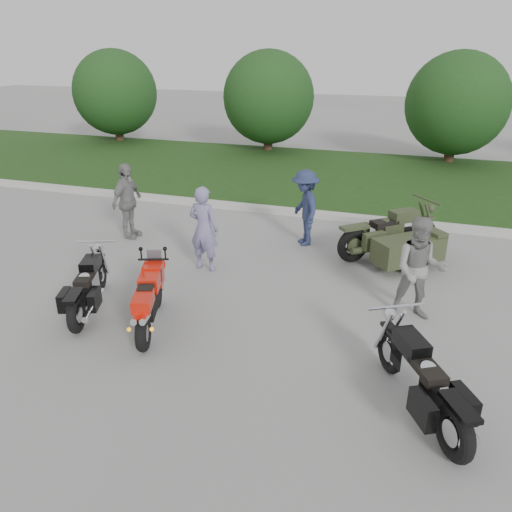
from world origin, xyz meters
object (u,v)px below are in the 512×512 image
(cruiser_sidecar, at_px, (398,243))
(person_grey, at_px, (419,270))
(sportbike_red, at_px, (149,299))
(person_stripe, at_px, (204,229))
(cruiser_left, at_px, (87,289))
(cruiser_right, at_px, (424,384))
(person_back, at_px, (127,201))
(person_denim, at_px, (305,208))

(cruiser_sidecar, xyz_separation_m, person_grey, (0.41, -2.15, 0.41))
(sportbike_red, height_order, person_stripe, person_stripe)
(cruiser_left, relative_size, cruiser_right, 0.99)
(cruiser_sidecar, height_order, person_back, person_back)
(cruiser_sidecar, distance_m, person_stripe, 3.92)
(cruiser_left, distance_m, person_back, 3.53)
(person_denim, bearing_deg, person_stripe, -68.38)
(cruiser_sidecar, height_order, person_stripe, person_stripe)
(cruiser_right, relative_size, person_grey, 1.17)
(person_denim, bearing_deg, cruiser_left, -63.03)
(cruiser_right, height_order, person_stripe, person_stripe)
(person_back, bearing_deg, person_stripe, -112.07)
(sportbike_red, distance_m, cruiser_sidecar, 5.19)
(person_grey, relative_size, person_denim, 1.02)
(cruiser_right, bearing_deg, cruiser_left, 141.02)
(sportbike_red, xyz_separation_m, person_stripe, (-0.10, 2.36, 0.34))
(cruiser_left, bearing_deg, sportbike_red, -28.05)
(cruiser_left, distance_m, person_grey, 5.41)
(person_denim, bearing_deg, person_back, -107.56)
(cruiser_left, xyz_separation_m, cruiser_sidecar, (4.77, 3.65, 0.04))
(cruiser_left, distance_m, person_stripe, 2.52)
(sportbike_red, relative_size, cruiser_left, 0.89)
(person_stripe, relative_size, person_back, 0.98)
(cruiser_right, relative_size, person_denim, 1.19)
(sportbike_red, bearing_deg, person_denim, 51.43)
(person_stripe, bearing_deg, person_denim, -121.74)
(cruiser_left, relative_size, person_stripe, 1.17)
(person_stripe, xyz_separation_m, person_grey, (4.03, -0.69, 0.01))
(sportbike_red, relative_size, person_back, 1.03)
(cruiser_sidecar, distance_m, person_back, 6.01)
(person_back, bearing_deg, cruiser_sidecar, -83.84)
(cruiser_right, xyz_separation_m, person_grey, (-0.17, 2.40, 0.42))
(sportbike_red, relative_size, cruiser_sidecar, 0.81)
(person_grey, height_order, person_back, person_back)
(sportbike_red, distance_m, cruiser_left, 1.27)
(person_grey, bearing_deg, cruiser_left, -169.66)
(cruiser_sidecar, relative_size, person_back, 1.26)
(sportbike_red, xyz_separation_m, person_grey, (3.93, 1.67, 0.35))
(sportbike_red, height_order, person_back, person_back)
(cruiser_sidecar, height_order, person_denim, person_denim)
(sportbike_red, bearing_deg, person_grey, 3.06)
(cruiser_left, distance_m, cruiser_right, 5.43)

